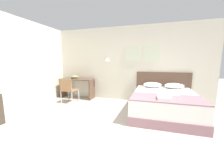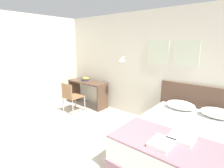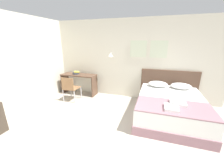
% 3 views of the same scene
% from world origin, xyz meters
% --- Properties ---
extents(ground_plane, '(24.00, 24.00, 0.00)m').
position_xyz_m(ground_plane, '(0.00, 0.00, 0.00)').
color(ground_plane, '#B2A899').
extents(wall_back, '(5.99, 0.31, 2.65)m').
position_xyz_m(wall_back, '(0.01, 3.02, 1.33)').
color(wall_back, beige).
rests_on(wall_back, ground_plane).
extents(bed, '(1.63, 2.07, 0.58)m').
position_xyz_m(bed, '(1.38, 1.90, 0.29)').
color(bed, gray).
rests_on(bed, ground_plane).
extents(headboard, '(1.75, 0.06, 1.06)m').
position_xyz_m(headboard, '(1.38, 2.96, 0.53)').
color(headboard, brown).
rests_on(headboard, ground_plane).
extents(pillow_left, '(0.58, 0.41, 0.17)m').
position_xyz_m(pillow_left, '(1.05, 2.68, 0.67)').
color(pillow_left, white).
rests_on(pillow_left, bed).
extents(pillow_right, '(0.58, 0.41, 0.17)m').
position_xyz_m(pillow_right, '(1.71, 2.68, 0.67)').
color(pillow_right, white).
rests_on(pillow_right, bed).
extents(throw_blanket, '(1.58, 0.83, 0.02)m').
position_xyz_m(throw_blanket, '(1.38, 1.30, 0.59)').
color(throw_blanket, gray).
rests_on(throw_blanket, bed).
extents(folded_towel_near_foot, '(0.33, 0.31, 0.06)m').
position_xyz_m(folded_towel_near_foot, '(1.48, 1.44, 0.64)').
color(folded_towel_near_foot, white).
rests_on(folded_towel_near_foot, throw_blanket).
extents(folded_towel_mid_bed, '(0.27, 0.33, 0.06)m').
position_xyz_m(folded_towel_mid_bed, '(1.32, 1.15, 0.64)').
color(folded_towel_mid_bed, white).
rests_on(folded_towel_mid_bed, throw_blanket).
extents(desk, '(1.30, 0.48, 0.76)m').
position_xyz_m(desk, '(-1.76, 2.71, 0.54)').
color(desk, brown).
rests_on(desk, ground_plane).
extents(desk_chair, '(0.46, 0.46, 0.84)m').
position_xyz_m(desk_chair, '(-1.69, 2.00, 0.50)').
color(desk_chair, '#8E6642').
rests_on(desk_chair, ground_plane).
extents(fruit_bowl, '(0.28, 0.24, 0.12)m').
position_xyz_m(fruit_bowl, '(-1.88, 2.72, 0.81)').
color(fruit_bowl, '#333842').
rests_on(fruit_bowl, desk).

